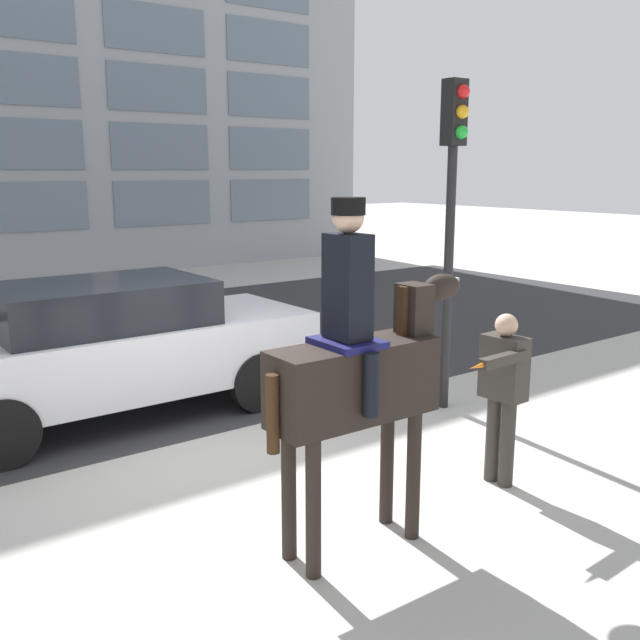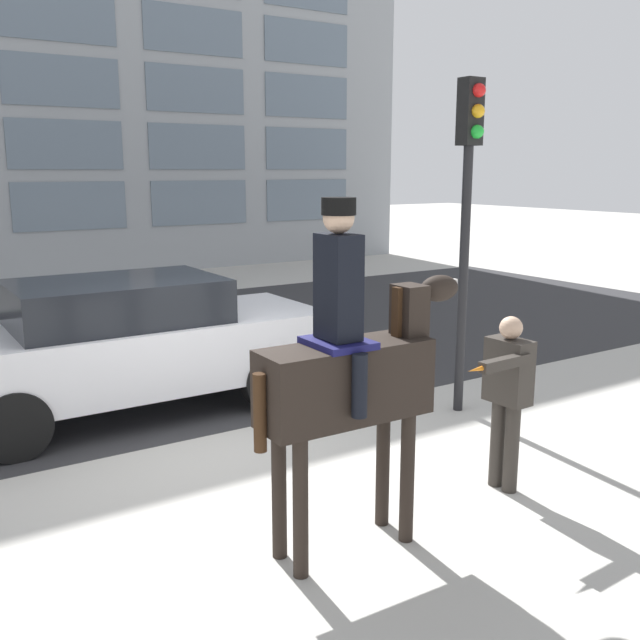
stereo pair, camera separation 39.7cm
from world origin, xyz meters
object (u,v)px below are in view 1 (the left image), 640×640
Objects in this scene: pedestrian_bystander at (503,386)px; traffic_light at (452,193)px; street_car_near_lane at (111,346)px; mounted_horse_lead at (358,370)px.

traffic_light reaches higher than pedestrian_bystander.
traffic_light is (3.32, -2.05, 1.72)m from street_car_near_lane.
mounted_horse_lead is 1.66× the size of pedestrian_bystander.
traffic_light reaches higher than street_car_near_lane.
mounted_horse_lead is 0.57× the size of street_car_near_lane.
traffic_light reaches higher than mounted_horse_lead.
mounted_horse_lead is at bearing -147.26° from traffic_light.
traffic_light is at bearing -126.03° from pedestrian_bystander.
street_car_near_lane is at bearing 96.66° from mounted_horse_lead.
street_car_near_lane is 1.21× the size of traffic_light.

